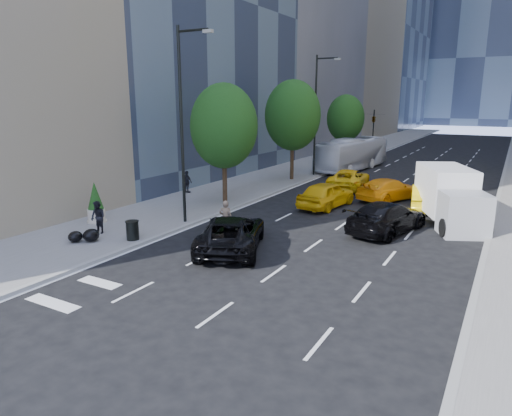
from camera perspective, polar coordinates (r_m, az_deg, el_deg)
The scene contains 22 objects.
ground at distance 18.41m, azimuth -0.53°, elevation -7.62°, with size 160.00×160.00×0.00m, color black.
sidewalk_left at distance 48.63m, azimuth 8.10°, elevation 5.64°, with size 6.00×120.00×0.15m, color slate.
lamp_near at distance 24.07m, azimuth -9.00°, elevation 11.40°, with size 2.13×0.22×10.00m.
lamp_far at distance 39.77m, azimuth 7.68°, elevation 12.22°, with size 2.13×0.22×10.00m.
tree_near at distance 28.67m, azimuth -4.04°, elevation 10.16°, with size 4.20×4.20×7.46m.
tree_mid at distance 37.38m, azimuth 4.62°, elevation 11.46°, with size 4.50×4.50×7.99m.
tree_far at distance 49.49m, azimuth 11.12°, elevation 10.95°, with size 3.90×3.90×6.92m.
traffic_signal at distance 56.92m, azimuth 14.52°, elevation 10.69°, with size 2.48×0.53×5.20m.
skateboarder at distance 22.17m, azimuth -3.81°, elevation -1.57°, with size 0.64×0.42×1.76m, color #78624B.
black_sedan_lincoln at distance 20.46m, azimuth -3.10°, elevation -3.14°, with size 2.58×5.60×1.56m, color black.
black_sedan_mercedes at distance 24.01m, azimuth 16.05°, elevation -1.11°, with size 2.22×5.46×1.59m, color black.
taxi_a at distance 28.74m, azimuth 8.78°, elevation 1.68°, with size 1.93×4.79×1.63m, color #E1AA0B.
taxi_b at distance 29.77m, azimuth 20.45°, elevation 1.30°, with size 1.64×4.70×1.55m, color gold.
taxi_c at distance 35.02m, azimuth 11.52°, elevation 3.56°, with size 2.47×5.35×1.49m, color yellow.
taxi_d at distance 31.70m, azimuth 16.28°, elevation 2.24°, with size 2.05×5.05×1.47m, color #FF9A0D.
city_bus at distance 44.56m, azimuth 11.93°, elevation 6.61°, with size 2.51×10.73×2.99m, color white.
box_truck at distance 26.74m, azimuth 23.03°, elevation 1.40°, with size 4.63×6.59×2.98m.
pedestrian_a at distance 23.68m, azimuth -19.15°, elevation -1.12°, with size 0.78×0.61×1.61m, color black.
pedestrian_b at distance 32.48m, azimuth -8.61°, elevation 3.26°, with size 0.92×0.38×1.57m, color black.
trash_can at distance 22.24m, azimuth -15.18°, elevation -2.75°, with size 0.58×0.58×0.87m, color black.
planter_shrub at distance 25.82m, azimuth -19.42°, elevation 0.58°, with size 0.92×0.92×2.20m.
garbage_bags at distance 22.64m, azimuth -20.61°, elevation -3.27°, with size 1.21×1.17×0.60m.
Camera 1 is at (8.63, -14.84, 6.64)m, focal length 32.00 mm.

